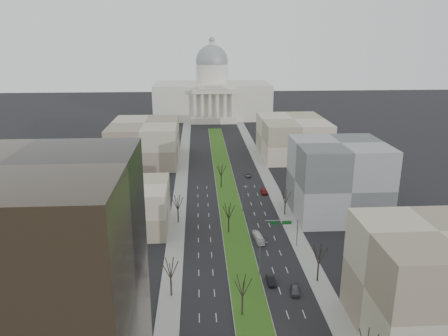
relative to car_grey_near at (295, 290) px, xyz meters
name	(u,v)px	position (x,y,z in m)	size (l,w,h in m)	color
ground	(226,187)	(-10.82, 72.55, -0.81)	(600.00, 600.00, 0.00)	black
median	(227,188)	(-10.82, 71.54, -0.71)	(8.00, 222.03, 0.20)	#999993
sidewalk_left	(178,214)	(-28.32, 47.55, -0.73)	(5.00, 330.00, 0.15)	gray
sidewalk_right	(284,211)	(6.68, 47.55, -0.73)	(5.00, 330.00, 0.15)	gray
capitol	(212,94)	(-10.82, 222.14, 15.50)	(80.00, 46.00, 55.00)	beige
building_glass_tower	(17,299)	(-47.82, -29.45, 19.19)	(34.00, 30.00, 40.00)	black
building_beige_left	(124,207)	(-43.82, 37.55, 6.19)	(26.00, 22.00, 14.00)	#9E967A
building_tan_right	(431,284)	(22.18, -15.45, 10.19)	(26.00, 24.00, 22.00)	gray
building_grey_right	(338,179)	(23.18, 44.55, 11.19)	(28.00, 26.00, 24.00)	#595C5E
building_far_left	(145,142)	(-45.82, 112.55, 8.19)	(30.00, 40.00, 18.00)	gray
building_far_right	(292,137)	(24.18, 117.55, 8.19)	(30.00, 40.00, 18.00)	#9E967A
tree_left_mid	(170,268)	(-28.02, 0.55, 6.19)	(5.40, 5.40, 9.72)	black
tree_left_far	(178,202)	(-28.02, 40.55, 6.03)	(5.28, 5.28, 9.50)	black
tree_right_mid	(319,254)	(6.38, 4.55, 6.35)	(5.52, 5.52, 9.94)	black
tree_right_far	(285,196)	(6.38, 44.55, 5.72)	(5.04, 5.04, 9.07)	black
tree_median_a	(243,286)	(-12.82, -7.45, 6.19)	(5.40, 5.40, 9.72)	black
tree_median_b	(229,211)	(-12.82, 32.55, 6.19)	(5.40, 5.40, 9.72)	black
tree_median_c	(221,170)	(-12.82, 72.55, 6.19)	(5.40, 5.40, 9.72)	black
streetlamp_median_b	(260,259)	(-7.06, 7.55, 4.00)	(1.90, 0.20, 9.16)	gray
streetlamp_median_c	(243,199)	(-7.06, 47.55, 4.00)	(1.90, 0.20, 9.16)	gray
mast_arm_signs	(288,226)	(2.67, 22.58, 5.30)	(9.12, 0.24, 8.09)	gray
car_grey_near	(295,290)	(0.00, 0.00, 0.00)	(1.91, 4.75, 1.62)	#4B4D53
car_black	(271,280)	(-4.80, 4.40, -0.01)	(1.68, 4.83, 1.59)	black
car_red	(264,192)	(2.68, 65.06, -0.06)	(2.10, 5.17, 1.50)	maroon
car_grey_far	(248,175)	(-0.87, 85.57, -0.14)	(2.21, 4.80, 1.33)	#51555A
box_van	(258,238)	(-4.75, 26.46, 0.23)	(1.74, 7.46, 2.08)	white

